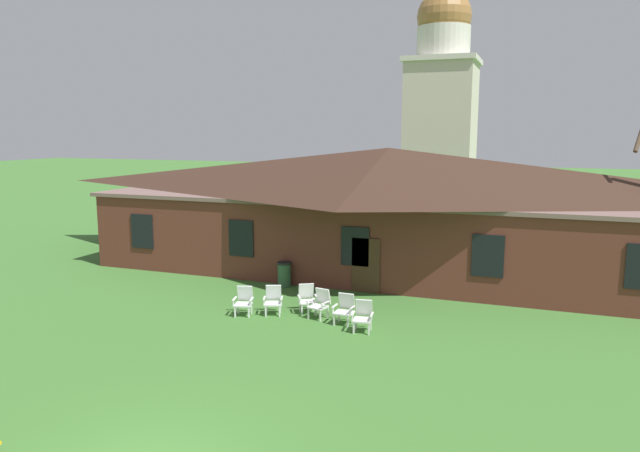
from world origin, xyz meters
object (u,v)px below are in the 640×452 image
lawn_chair_far_side (363,315)px  lawn_chair_middle (320,303)px  lawn_chair_near_door (273,299)px  lawn_chair_left_end (307,298)px  trash_bin (284,274)px  lawn_chair_right_end (345,308)px  lawn_chair_by_porch (244,300)px

lawn_chair_far_side → lawn_chair_middle: bearing=155.8°
lawn_chair_near_door → lawn_chair_left_end: 1.15m
lawn_chair_near_door → trash_bin: bearing=108.0°
lawn_chair_right_end → lawn_chair_middle: bearing=163.9°
trash_bin → lawn_chair_left_end: bearing=-53.1°
lawn_chair_by_porch → lawn_chair_right_end: 3.45m
lawn_chair_right_end → lawn_chair_far_side: (0.75, -0.49, 0.00)m
lawn_chair_far_side → trash_bin: 5.91m
lawn_chair_left_end → lawn_chair_far_side: same height
lawn_chair_by_porch → lawn_chair_middle: 2.57m
lawn_chair_by_porch → lawn_chair_right_end: (3.43, 0.33, 0.00)m
lawn_chair_by_porch → lawn_chair_left_end: (1.86, 1.01, 0.00)m
lawn_chair_right_end → lawn_chair_far_side: bearing=-32.9°
lawn_chair_far_side → trash_bin: trash_bin is taller
lawn_chair_middle → trash_bin: trash_bin is taller
lawn_chair_left_end → trash_bin: (-2.08, 2.77, -0.00)m
lawn_chair_near_door → trash_bin: size_ratio=0.98×
lawn_chair_near_door → lawn_chair_right_end: (2.56, -0.11, 0.00)m
lawn_chair_right_end → lawn_chair_far_side: 0.90m
lawn_chair_middle → lawn_chair_far_side: same height
lawn_chair_by_porch → lawn_chair_left_end: size_ratio=1.00×
trash_bin → lawn_chair_right_end: bearing=-43.4°
lawn_chair_right_end → trash_bin: trash_bin is taller
lawn_chair_by_porch → lawn_chair_far_side: size_ratio=1.00×
lawn_chair_far_side → trash_bin: bearing=138.2°
lawn_chair_near_door → lawn_chair_middle: size_ratio=1.00×
lawn_chair_near_door → lawn_chair_left_end: (0.99, 0.58, 0.00)m
lawn_chair_near_door → lawn_chair_far_side: size_ratio=1.00×
lawn_chair_near_door → lawn_chair_right_end: same height
lawn_chair_left_end → lawn_chair_right_end: 1.71m
lawn_chair_middle → trash_bin: 4.18m
lawn_chair_middle → lawn_chair_right_end: (0.94, -0.27, 0.00)m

